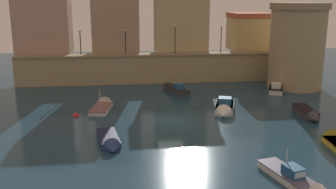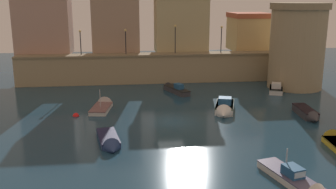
# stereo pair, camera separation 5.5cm
# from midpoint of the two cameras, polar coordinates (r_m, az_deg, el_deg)

# --- Properties ---
(ground_plane) EXTENTS (99.22, 99.22, 0.00)m
(ground_plane) POSITION_cam_midpoint_polar(r_m,az_deg,el_deg) (37.36, 0.47, -3.94)
(ground_plane) COLOR #19384C
(quay_wall) EXTENTS (37.09, 2.60, 3.98)m
(quay_wall) POSITION_cam_midpoint_polar(r_m,az_deg,el_deg) (53.96, -1.92, 3.91)
(quay_wall) COLOR #9E8966
(quay_wall) RESTS_ON ground
(old_town_backdrop) EXTENTS (36.17, 6.07, 9.18)m
(old_town_backdrop) POSITION_cam_midpoint_polar(r_m,az_deg,el_deg) (56.68, -5.19, 10.36)
(old_town_backdrop) COLOR tan
(old_town_backdrop) RESTS_ON ground
(fortress_tower) EXTENTS (7.41, 7.41, 10.80)m
(fortress_tower) POSITION_cam_midpoint_polar(r_m,az_deg,el_deg) (52.89, 18.25, 6.79)
(fortress_tower) COLOR #9E8966
(fortress_tower) RESTS_ON ground
(quay_lamp_0) EXTENTS (0.32, 0.32, 3.30)m
(quay_lamp_0) POSITION_cam_midpoint_polar(r_m,az_deg,el_deg) (53.45, -12.71, 8.01)
(quay_lamp_0) COLOR black
(quay_lamp_0) RESTS_ON quay_wall
(quay_lamp_1) EXTENTS (0.32, 0.32, 3.35)m
(quay_lamp_1) POSITION_cam_midpoint_polar(r_m,az_deg,el_deg) (53.18, -6.26, 8.27)
(quay_lamp_1) COLOR black
(quay_lamp_1) RESTS_ON quay_wall
(quay_lamp_2) EXTENTS (0.32, 0.32, 3.85)m
(quay_lamp_2) POSITION_cam_midpoint_polar(r_m,az_deg,el_deg) (53.64, 1.01, 8.71)
(quay_lamp_2) COLOR black
(quay_lamp_2) RESTS_ON quay_wall
(quay_lamp_3) EXTENTS (0.32, 0.32, 3.65)m
(quay_lamp_3) POSITION_cam_midpoint_polar(r_m,az_deg,el_deg) (54.89, 7.73, 8.58)
(quay_lamp_3) COLOR black
(quay_lamp_3) RESTS_ON quay_wall
(moored_boat_0) EXTENTS (3.29, 5.73, 1.89)m
(moored_boat_0) POSITION_cam_midpoint_polar(r_m,az_deg,el_deg) (40.44, 8.18, -2.01)
(moored_boat_0) COLOR white
(moored_boat_0) RESTS_ON ground
(moored_boat_1) EXTENTS (2.28, 5.35, 1.42)m
(moored_boat_1) POSITION_cam_midpoint_polar(r_m,az_deg,el_deg) (31.85, -8.51, -6.89)
(moored_boat_1) COLOR navy
(moored_boat_1) RESTS_ON ground
(moored_boat_2) EXTENTS (2.50, 5.18, 2.89)m
(moored_boat_2) POSITION_cam_midpoint_polar(r_m,az_deg,el_deg) (42.28, -9.46, -1.62)
(moored_boat_2) COLOR silver
(moored_boat_2) RESTS_ON ground
(moored_boat_3) EXTENTS (3.13, 4.80, 1.71)m
(moored_boat_3) POSITION_cam_midpoint_polar(r_m,az_deg,el_deg) (50.97, 15.42, 0.96)
(moored_boat_3) COLOR silver
(moored_boat_3) RESTS_ON ground
(moored_boat_5) EXTENTS (1.71, 5.09, 1.25)m
(moored_boat_5) POSITION_cam_midpoint_polar(r_m,az_deg,el_deg) (40.84, 19.66, -2.62)
(moored_boat_5) COLOR #333338
(moored_boat_5) RESTS_ON ground
(moored_boat_6) EXTENTS (2.97, 6.58, 2.52)m
(moored_boat_6) POSITION_cam_midpoint_polar(r_m,az_deg,el_deg) (26.20, 18.74, -12.17)
(moored_boat_6) COLOR silver
(moored_boat_6) RESTS_ON ground
(moored_boat_7) EXTENTS (3.25, 5.96, 1.48)m
(moored_boat_7) POSITION_cam_midpoint_polar(r_m,az_deg,el_deg) (48.82, 0.79, 0.89)
(moored_boat_7) COLOR #333338
(moored_boat_7) RESTS_ON ground
(mooring_buoy_0) EXTENTS (0.63, 0.63, 0.63)m
(mooring_buoy_0) POSITION_cam_midpoint_polar(r_m,az_deg,el_deg) (40.07, -13.31, -3.07)
(mooring_buoy_0) COLOR red
(mooring_buoy_0) RESTS_ON ground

